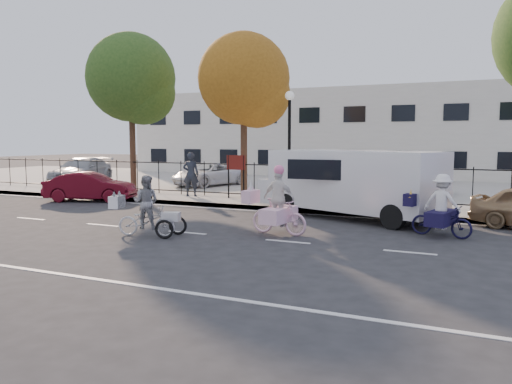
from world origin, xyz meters
The scene contains 21 objects.
ground centered at (0.00, 0.00, 0.00)m, with size 120.00×120.00×0.00m, color #333334.
road_markings centered at (0.00, 0.00, 0.01)m, with size 60.00×9.52×0.01m, color silver, non-canonical shape.
curb centered at (0.00, 5.05, 0.07)m, with size 60.00×0.10×0.15m, color #A8A399.
sidewalk centered at (0.00, 6.10, 0.07)m, with size 60.00×2.20×0.15m, color #A8A399.
parking_lot centered at (0.00, 15.00, 0.07)m, with size 60.00×15.60×0.15m, color #A8A399.
iron_fence centered at (0.00, 7.20, 0.90)m, with size 58.00×0.06×1.50m, color black, non-canonical shape.
building centered at (0.00, 25.00, 3.00)m, with size 34.00×10.00×6.00m, color silver.
lamppost centered at (0.50, 6.80, 3.11)m, with size 0.36×0.36×4.33m.
street_sign centered at (-1.85, 6.80, 1.42)m, with size 0.85×0.06×1.80m.
zebra_trike centered at (-0.73, -0.85, 0.64)m, with size 1.92×1.11×1.65m.
unicorn_bike centered at (2.39, 0.83, 0.71)m, with size 1.92×1.35×1.91m.
bull_bike centered at (6.49, 2.31, 0.67)m, with size 1.87×1.31×1.69m.
white_van centered at (3.50, 4.50, 1.23)m, with size 6.80×4.02×2.23m.
red_sedan centered at (-7.59, 4.50, 0.61)m, with size 1.29×3.70×1.22m, color #500915.
pedestrian centered at (-4.02, 6.78, 1.10)m, with size 0.70×0.46×1.91m, color black.
lot_car_a centered at (-12.94, 9.67, 0.87)m, with size 2.01×4.95×1.44m, color #9EA1A5.
lot_car_b centered at (-5.74, 11.41, 0.75)m, with size 1.99×4.32×1.20m, color white.
lot_car_c centered at (1.42, 10.74, 0.82)m, with size 1.42×4.08×1.34m, color #474A4E.
lot_car_d centered at (5.18, 11.19, 0.81)m, with size 1.56×3.88×1.32m, color #989A9F.
tree_west centered at (-7.37, 7.36, 5.25)m, with size 4.09×4.09×7.51m.
tree_mid centered at (-1.60, 7.38, 4.93)m, with size 3.84×3.84×7.04m.
Camera 1 is at (7.38, -11.74, 2.59)m, focal length 35.00 mm.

